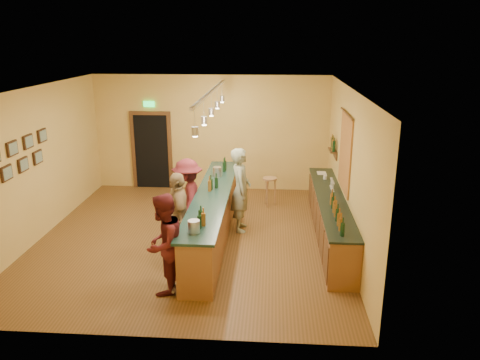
# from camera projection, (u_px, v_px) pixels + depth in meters

# --- Properties ---
(floor) EXTENTS (7.00, 7.00, 0.00)m
(floor) POSITION_uv_depth(u_px,v_px,m) (192.00, 238.00, 10.13)
(floor) COLOR brown
(floor) RESTS_ON ground
(ceiling) EXTENTS (6.50, 7.00, 0.02)m
(ceiling) POSITION_uv_depth(u_px,v_px,m) (187.00, 89.00, 9.19)
(ceiling) COLOR silver
(ceiling) RESTS_ON wall_back
(wall_back) EXTENTS (6.50, 0.02, 3.20)m
(wall_back) POSITION_uv_depth(u_px,v_px,m) (211.00, 133.00, 13.00)
(wall_back) COLOR gold
(wall_back) RESTS_ON floor
(wall_front) EXTENTS (6.50, 0.02, 3.20)m
(wall_front) POSITION_uv_depth(u_px,v_px,m) (144.00, 236.00, 6.32)
(wall_front) COLOR gold
(wall_front) RESTS_ON floor
(wall_left) EXTENTS (0.02, 7.00, 3.20)m
(wall_left) POSITION_uv_depth(u_px,v_px,m) (37.00, 164.00, 9.88)
(wall_left) COLOR gold
(wall_left) RESTS_ON floor
(wall_right) EXTENTS (0.02, 7.00, 3.20)m
(wall_right) POSITION_uv_depth(u_px,v_px,m) (348.00, 170.00, 9.44)
(wall_right) COLOR gold
(wall_right) RESTS_ON floor
(doorway) EXTENTS (1.15, 0.09, 2.48)m
(doorway) POSITION_uv_depth(u_px,v_px,m) (152.00, 149.00, 13.23)
(doorway) COLOR black
(doorway) RESTS_ON wall_back
(tapestry) EXTENTS (0.03, 1.40, 1.60)m
(tapestry) POSITION_uv_depth(u_px,v_px,m) (345.00, 153.00, 9.75)
(tapestry) COLOR maroon
(tapestry) RESTS_ON wall_right
(bottle_shelf) EXTENTS (0.17, 0.55, 0.54)m
(bottle_shelf) POSITION_uv_depth(u_px,v_px,m) (333.00, 146.00, 11.24)
(bottle_shelf) COLOR #503518
(bottle_shelf) RESTS_ON wall_right
(picture_grid) EXTENTS (0.06, 2.20, 0.70)m
(picture_grid) POSITION_uv_depth(u_px,v_px,m) (18.00, 157.00, 9.06)
(picture_grid) COLOR #382111
(picture_grid) RESTS_ON wall_left
(back_counter) EXTENTS (0.60, 4.55, 1.27)m
(back_counter) POSITION_uv_depth(u_px,v_px,m) (330.00, 218.00, 9.96)
(back_counter) COLOR brown
(back_counter) RESTS_ON floor
(tasting_bar) EXTENTS (0.73, 5.10, 1.38)m
(tasting_bar) POSITION_uv_depth(u_px,v_px,m) (213.00, 212.00, 9.92)
(tasting_bar) COLOR brown
(tasting_bar) RESTS_ON floor
(pendant_track) EXTENTS (0.11, 4.60, 0.50)m
(pendant_track) POSITION_uv_depth(u_px,v_px,m) (211.00, 100.00, 9.22)
(pendant_track) COLOR silver
(pendant_track) RESTS_ON ceiling
(bartender) EXTENTS (0.50, 0.72, 1.88)m
(bartender) POSITION_uv_depth(u_px,v_px,m) (241.00, 190.00, 10.31)
(bartender) COLOR gray
(bartender) RESTS_ON floor
(customer_a) EXTENTS (0.89, 1.01, 1.74)m
(customer_a) POSITION_uv_depth(u_px,v_px,m) (164.00, 244.00, 7.78)
(customer_a) COLOR #59191E
(customer_a) RESTS_ON floor
(customer_b) EXTENTS (0.70, 1.10, 1.74)m
(customer_b) POSITION_uv_depth(u_px,v_px,m) (179.00, 216.00, 9.00)
(customer_b) COLOR #997A51
(customer_b) RESTS_ON floor
(customer_c) EXTENTS (0.79, 1.20, 1.74)m
(customer_c) POSITION_uv_depth(u_px,v_px,m) (188.00, 199.00, 9.97)
(customer_c) COLOR #59191E
(customer_c) RESTS_ON floor
(bar_stool) EXTENTS (0.37, 0.37, 0.75)m
(bar_stool) POSITION_uv_depth(u_px,v_px,m) (270.00, 183.00, 11.88)
(bar_stool) COLOR #A46B4A
(bar_stool) RESTS_ON floor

